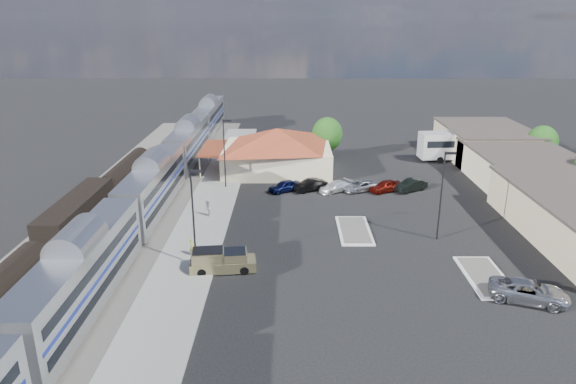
{
  "coord_description": "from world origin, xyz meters",
  "views": [
    {
      "loc": [
        -2.66,
        -46.99,
        21.08
      ],
      "look_at": [
        -2.89,
        6.29,
        2.8
      ],
      "focal_mm": 32.0,
      "sensor_mm": 36.0,
      "label": 1
    }
  ],
  "objects_px": {
    "station_depot": "(277,149)",
    "pickup_truck": "(223,261)",
    "coach_bus": "(464,144)",
    "suv": "(529,291)"
  },
  "relations": [
    {
      "from": "station_depot",
      "to": "coach_bus",
      "type": "height_order",
      "value": "station_depot"
    },
    {
      "from": "station_depot",
      "to": "pickup_truck",
      "type": "distance_m",
      "value": 31.1
    },
    {
      "from": "pickup_truck",
      "to": "station_depot",
      "type": "bearing_deg",
      "value": -13.96
    },
    {
      "from": "station_depot",
      "to": "suv",
      "type": "bearing_deg",
      "value": -60.17
    },
    {
      "from": "suv",
      "to": "coach_bus",
      "type": "relative_size",
      "value": 0.43
    },
    {
      "from": "station_depot",
      "to": "coach_bus",
      "type": "xyz_separation_m",
      "value": [
        28.56,
        5.66,
        -0.6
      ]
    },
    {
      "from": "station_depot",
      "to": "pickup_truck",
      "type": "relative_size",
      "value": 3.12
    },
    {
      "from": "suv",
      "to": "coach_bus",
      "type": "distance_m",
      "value": 42.21
    },
    {
      "from": "pickup_truck",
      "to": "coach_bus",
      "type": "relative_size",
      "value": 0.42
    },
    {
      "from": "pickup_truck",
      "to": "coach_bus",
      "type": "distance_m",
      "value": 48.85
    }
  ]
}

